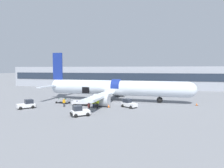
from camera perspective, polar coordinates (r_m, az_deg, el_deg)
name	(u,v)px	position (r m, az deg, el deg)	size (l,w,h in m)	color
ground_plane	(117,103)	(42.00, 1.38, -5.34)	(500.00, 500.00, 0.00)	slate
terminal_strip	(140,77)	(76.54, 8.00, 1.96)	(102.06, 13.49, 7.85)	#9EA3AD
airplane	(114,88)	(44.07, 0.67, -1.24)	(33.50, 27.67, 10.85)	silver
baggage_tug_lead	(129,104)	(36.94, 4.77, -5.63)	(3.32, 2.74, 1.56)	white
baggage_tug_mid	(27,105)	(39.00, -23.18, -5.43)	(3.07, 3.29, 1.56)	white
baggage_tug_rear	(80,112)	(30.55, -9.24, -7.77)	(2.98, 2.86, 1.60)	white
baggage_cart_loading	(81,103)	(39.30, -8.77, -5.40)	(4.30, 2.69, 0.89)	silver
baggage_cart_queued	(63,101)	(42.36, -13.80, -4.71)	(4.10, 2.25, 0.97)	#999BA0
ground_crew_loader_a	(93,103)	(36.63, -5.31, -5.42)	(0.57, 0.45, 1.63)	#1E2338
ground_crew_loader_b	(64,102)	(38.38, -13.54, -5.13)	(0.50, 0.50, 1.56)	#2D2D33
ground_crew_driver	(97,103)	(36.06, -4.18, -5.39)	(0.65, 0.48, 1.85)	black
ground_crew_supervisor	(100,100)	(40.37, -3.53, -4.53)	(0.51, 0.51, 1.59)	#1E2338
suitcase_on_tarmac_upright	(89,106)	(36.84, -6.62, -6.14)	(0.47, 0.39, 0.86)	#4C1E1E
safety_cone_nose	(197,104)	(42.02, 23.04, -5.32)	(0.51, 0.51, 0.56)	black
safety_cone_engine_left	(89,113)	(31.42, -6.47, -8.11)	(0.46, 0.46, 0.64)	black
safety_cone_wingtip	(109,106)	(36.86, -0.97, -6.28)	(0.58, 0.58, 0.57)	black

